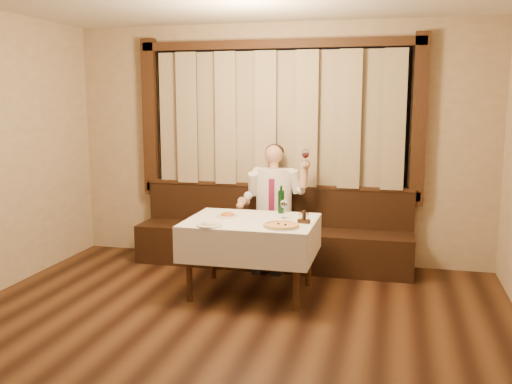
% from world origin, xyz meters
% --- Properties ---
extents(room, '(5.01, 6.01, 2.81)m').
position_xyz_m(room, '(-0.00, 0.97, 1.50)').
color(room, black).
rests_on(room, ground).
extents(banquette, '(3.20, 0.61, 0.94)m').
position_xyz_m(banquette, '(0.00, 2.72, 0.31)').
color(banquette, black).
rests_on(banquette, ground).
extents(dining_table, '(1.27, 0.97, 0.76)m').
position_xyz_m(dining_table, '(0.00, 1.70, 0.65)').
color(dining_table, black).
rests_on(dining_table, ground).
extents(pizza, '(0.35, 0.35, 0.04)m').
position_xyz_m(pizza, '(0.35, 1.44, 0.77)').
color(pizza, white).
rests_on(pizza, dining_table).
extents(pasta_red, '(0.23, 0.23, 0.08)m').
position_xyz_m(pasta_red, '(-0.27, 1.78, 0.79)').
color(pasta_red, white).
rests_on(pasta_red, dining_table).
extents(pasta_cream, '(0.25, 0.25, 0.09)m').
position_xyz_m(pasta_cream, '(-0.31, 1.33, 0.79)').
color(pasta_cream, white).
rests_on(pasta_cream, dining_table).
extents(green_bottle, '(0.06, 0.06, 0.29)m').
position_xyz_m(green_bottle, '(0.22, 2.08, 0.88)').
color(green_bottle, '#0F4717').
rests_on(green_bottle, dining_table).
extents(table_wine_glass, '(0.07, 0.07, 0.19)m').
position_xyz_m(table_wine_glass, '(0.30, 1.83, 0.90)').
color(table_wine_glass, white).
rests_on(table_wine_glass, dining_table).
extents(cruet_caddy, '(0.12, 0.07, 0.12)m').
position_xyz_m(cruet_caddy, '(0.53, 1.67, 0.80)').
color(cruet_caddy, black).
rests_on(cruet_caddy, dining_table).
extents(seated_man, '(0.78, 0.58, 1.42)m').
position_xyz_m(seated_man, '(0.02, 2.63, 0.82)').
color(seated_man, black).
rests_on(seated_man, ground).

